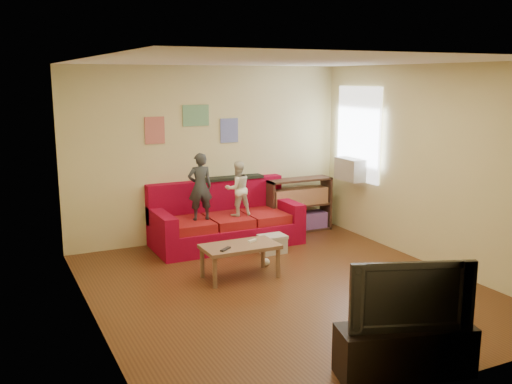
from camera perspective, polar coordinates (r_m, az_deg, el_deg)
name	(u,v)px	position (r m, az deg, el deg)	size (l,w,h in m)	color
room_shell	(286,179)	(6.69, 3.00, 1.30)	(4.52, 5.02, 2.72)	#5A3117
sofa	(225,223)	(8.77, -3.16, -3.08)	(2.23, 1.02, 0.98)	maroon
child_a	(200,187)	(8.31, -5.62, 0.54)	(0.36, 0.24, 0.99)	#2E3437
child_b	(238,189)	(8.55, -1.83, 0.34)	(0.40, 0.31, 0.83)	white
coffee_table	(240,249)	(7.29, -1.61, -5.76)	(0.96, 0.53, 0.43)	#866148
remote	(226,249)	(7.06, -3.07, -5.72)	(0.19, 0.05, 0.02)	black
game_controller	(252,241)	(7.39, -0.35, -4.90)	(0.13, 0.04, 0.03)	white
bookshelf	(298,208)	(9.47, 4.26, -1.59)	(1.11, 0.33, 0.89)	#472D21
window	(358,134)	(9.22, 10.21, 5.74)	(0.04, 1.08, 1.48)	white
ac_unit	(351,169)	(9.22, 9.48, 2.26)	(0.28, 0.55, 0.35)	#B7B2A3
artwork_left	(155,130)	(8.61, -10.10, 6.09)	(0.30, 0.01, 0.40)	#D87266
artwork_center	(196,115)	(8.79, -6.03, 7.62)	(0.42, 0.01, 0.32)	#72B27F
artwork_right	(229,130)	(9.01, -2.69, 6.17)	(0.30, 0.01, 0.38)	#727FCC
file_box	(272,244)	(8.36, 1.65, -5.20)	(0.38, 0.29, 0.26)	silver
tv_stand	(405,350)	(5.24, 14.65, -15.07)	(1.18, 0.39, 0.44)	black
television	(408,293)	(5.03, 14.95, -9.70)	(1.06, 0.14, 0.61)	black
tissue	(266,262)	(7.83, 1.03, -7.01)	(0.10, 0.10, 0.10)	white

